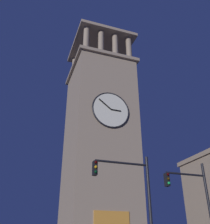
% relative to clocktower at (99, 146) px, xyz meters
% --- Properties ---
extents(clocktower, '(7.24, 7.95, 27.61)m').
position_rel_clocktower_xyz_m(clocktower, '(0.00, 0.00, 0.00)').
color(clocktower, gray).
rests_on(clocktower, ground_plane).
extents(traffic_signal_near, '(3.25, 0.41, 5.92)m').
position_rel_clocktower_xyz_m(traffic_signal_near, '(2.32, 12.97, -7.16)').
color(traffic_signal_near, black).
rests_on(traffic_signal_near, ground_plane).
extents(traffic_signal_mid, '(2.85, 0.41, 6.01)m').
position_rel_clocktower_xyz_m(traffic_signal_mid, '(-1.92, 12.61, -7.25)').
color(traffic_signal_mid, black).
rests_on(traffic_signal_mid, ground_plane).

